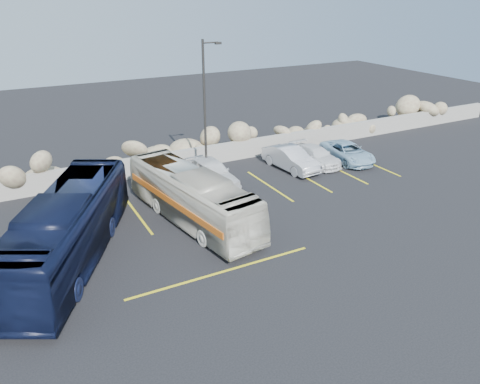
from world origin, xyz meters
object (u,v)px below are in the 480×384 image
tour_coach (68,228)px  car_b (291,159)px  car_a (211,172)px  vintage_bus (192,197)px  lamppost (206,108)px  car_c (316,156)px  car_d (347,152)px

tour_coach → car_b: (14.05, 4.72, -0.77)m
car_a → vintage_bus: bearing=-129.3°
lamppost → car_b: lamppost is taller
tour_coach → vintage_bus: bearing=37.6°
car_c → car_a: bearing=176.3°
tour_coach → car_c: bearing=44.5°
car_b → car_c: bearing=-5.4°
car_a → car_c: bearing=-3.1°
car_d → car_c: bearing=172.6°
lamppost → car_c: bearing=-6.0°
vintage_bus → car_d: bearing=5.7°
car_a → car_b: bearing=-3.1°
tour_coach → car_a: 9.80m
car_b → car_d: (4.14, -0.47, -0.10)m
lamppost → tour_coach: lamppost is taller
lamppost → car_b: bearing=-8.3°
lamppost → car_b: 6.50m
lamppost → tour_coach: 10.67m
lamppost → tour_coach: (-8.69, -5.50, -2.83)m
car_b → car_c: (1.94, 0.02, -0.13)m
tour_coach → car_d: tour_coach is taller
car_a → lamppost: bearing=77.2°
car_a → car_b: car_a is taller
vintage_bus → car_b: 9.03m
vintage_bus → car_b: bearing=15.4°
car_a → tour_coach: bearing=-154.4°
tour_coach → car_d: (18.20, 4.25, -0.87)m
lamppost → car_d: bearing=-7.5°
vintage_bus → lamppost: bearing=48.7°
car_b → car_c: car_b is taller
vintage_bus → car_c: 10.84m
car_d → tour_coach: bearing=-161.7°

